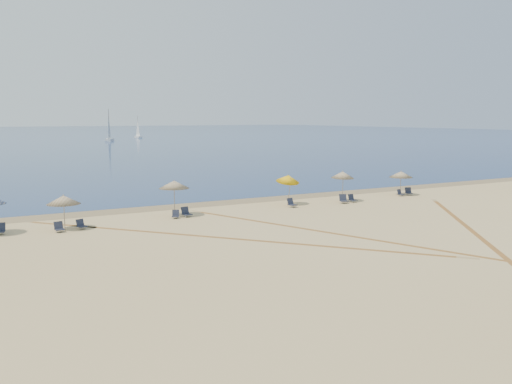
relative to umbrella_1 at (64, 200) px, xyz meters
The scene contains 21 objects.
ground 23.76m from the umbrella_1, 52.72° to the right, with size 160.00×160.00×0.00m, color tan.
ocean 206.66m from the umbrella_1, 86.02° to the left, with size 500.00×500.00×0.00m, color #0C2151.
wet_sand 15.36m from the umbrella_1, 19.75° to the left, with size 500.00×500.00×0.00m, color olive.
umbrella_1 is the anchor object (origin of this frame).
umbrella_2 7.81m from the umbrella_1, ahead, with size 2.19×2.19×2.61m.
umbrella_3 17.58m from the umbrella_1, ahead, with size 1.88×1.95×2.62m.
umbrella_4 22.50m from the umbrella_1, ahead, with size 1.91×1.94×2.60m.
umbrella_5 29.48m from the umbrella_1, ahead, with size 2.14×2.14×2.23m.
chair_1 4.04m from the umbrella_1, behind, with size 0.70×0.78×0.69m.
chair_2 1.80m from the umbrella_1, 122.67° to the right, with size 0.60×0.68×0.64m.
chair_3 1.91m from the umbrella_1, 21.68° to the right, with size 0.69×0.74×0.61m.
chair_4 7.64m from the umbrella_1, ahead, with size 0.68×0.72×0.59m.
chair_5 8.48m from the umbrella_1, ahead, with size 0.71×0.79×0.70m.
chair_6 17.23m from the umbrella_1, ahead, with size 0.73×0.81×0.71m.
chair_7 22.02m from the umbrella_1, ahead, with size 0.78×0.86×0.74m.
chair_8 23.03m from the umbrella_1, ahead, with size 0.60×0.69×0.66m.
chair_9 29.11m from the umbrella_1, ahead, with size 0.59×0.65×0.59m.
chair_10 30.17m from the umbrella_1, ahead, with size 0.76×0.82×0.68m.
sailboat_0 156.30m from the umbrella_1, 72.50° to the left, with size 1.47×5.11×7.54m.
sailboat_2 131.18m from the umbrella_1, 75.82° to the left, with size 4.00×6.52×9.53m.
tire_tracks 18.03m from the umbrella_1, 35.22° to the right, with size 54.13×47.25×0.00m.
Camera 1 is at (-19.42, -16.38, 7.04)m, focal length 37.81 mm.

